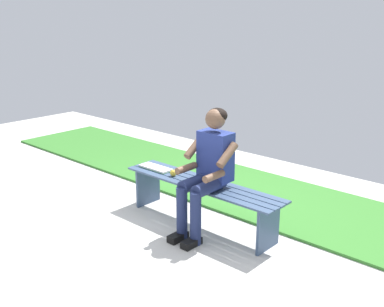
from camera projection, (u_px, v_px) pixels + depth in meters
ground_plane at (62, 225)px, 4.89m from camera, size 10.00×7.00×0.04m
grass_strip at (259, 194)px, 5.65m from camera, size 9.00×1.48×0.03m
bench_near at (202, 192)px, 4.78m from camera, size 1.90×0.39×0.47m
person_seated at (208, 167)px, 4.50m from camera, size 0.50×0.69×1.27m
apple at (173, 173)px, 4.92m from camera, size 0.07×0.07×0.07m
book_open at (156, 168)px, 5.17m from camera, size 0.41×0.16×0.02m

